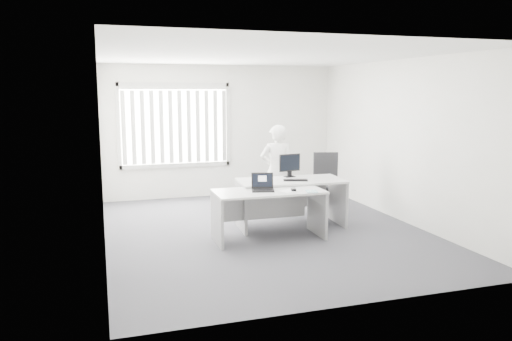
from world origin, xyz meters
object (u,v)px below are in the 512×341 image
object	(u,v)px
person	(277,170)
monitor	(290,165)
desk_near	(269,204)
laptop	(263,183)
desk_far	(291,193)
office_chair	(327,194)

from	to	relation	value
person	monitor	size ratio (longest dim) A/B	4.19
person	monitor	world-z (taller)	person
person	desk_near	bearing A→B (deg)	75.02
desk_near	laptop	size ratio (longest dim) A/B	4.98
desk_far	person	xyz separation A→B (m)	(0.05, 0.83, 0.26)
desk_far	laptop	distance (m)	0.95
monitor	desk_far	bearing A→B (deg)	-114.56
office_chair	monitor	xyz separation A→B (m)	(-0.95, -0.50, 0.65)
desk_near	office_chair	distance (m)	2.11
person	desk_far	bearing A→B (deg)	96.06
desk_near	desk_far	world-z (taller)	desk_far
desk_far	desk_near	bearing A→B (deg)	-132.69
desk_near	person	bearing A→B (deg)	65.97
desk_near	person	xyz separation A→B (m)	(0.63, 1.40, 0.28)
office_chair	person	xyz separation A→B (m)	(-0.98, 0.06, 0.48)
desk_near	office_chair	bearing A→B (deg)	39.95
monitor	desk_near	bearing A→B (deg)	-136.97
desk_far	monitor	xyz separation A→B (m)	(0.08, 0.27, 0.42)
desk_near	desk_far	distance (m)	0.81
office_chair	desk_near	bearing A→B (deg)	-126.48
person	laptop	bearing A→B (deg)	72.03
laptop	desk_near	bearing A→B (deg)	23.96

